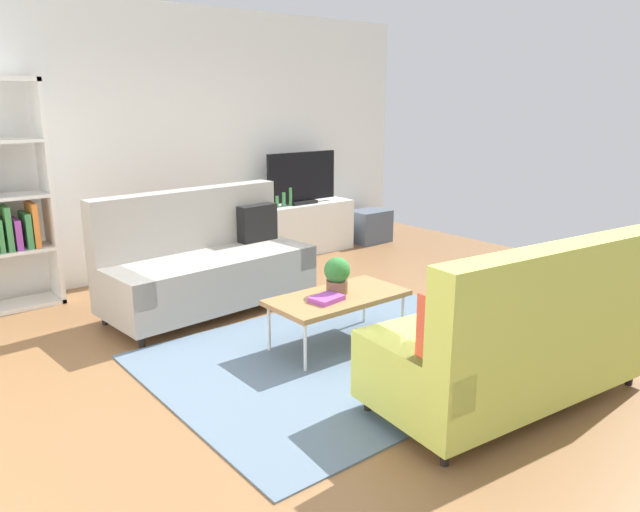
% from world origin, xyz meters
% --- Properties ---
extents(ground_plane, '(7.68, 7.68, 0.00)m').
position_xyz_m(ground_plane, '(0.00, 0.00, 0.00)').
color(ground_plane, brown).
extents(wall_far, '(6.40, 0.12, 2.90)m').
position_xyz_m(wall_far, '(0.00, 2.80, 1.45)').
color(wall_far, white).
rests_on(wall_far, ground_plane).
extents(area_rug, '(2.90, 2.20, 0.01)m').
position_xyz_m(area_rug, '(-0.13, -0.31, 0.01)').
color(area_rug, slate).
rests_on(area_rug, ground_plane).
extents(couch_beige, '(1.96, 0.99, 1.10)m').
position_xyz_m(couch_beige, '(-0.47, 1.32, 0.44)').
color(couch_beige, gray).
rests_on(couch_beige, ground_plane).
extents(couch_green, '(1.98, 1.03, 1.10)m').
position_xyz_m(couch_green, '(0.20, -1.52, 0.45)').
color(couch_green, '#C1CC51').
rests_on(couch_green, ground_plane).
extents(coffee_table, '(1.10, 0.56, 0.42)m').
position_xyz_m(coffee_table, '(-0.08, -0.11, 0.39)').
color(coffee_table, '#9E7042').
rests_on(coffee_table, ground_plane).
extents(tv_console, '(1.40, 0.44, 0.64)m').
position_xyz_m(tv_console, '(1.49, 2.46, 0.32)').
color(tv_console, silver).
rests_on(tv_console, ground_plane).
extents(tv, '(1.00, 0.20, 0.64)m').
position_xyz_m(tv, '(1.49, 2.44, 0.95)').
color(tv, black).
rests_on(tv, tv_console).
extents(storage_trunk, '(0.52, 0.40, 0.44)m').
position_xyz_m(storage_trunk, '(2.59, 2.36, 0.22)').
color(storage_trunk, '#4C5666').
rests_on(storage_trunk, ground_plane).
extents(potted_plant, '(0.21, 0.21, 0.29)m').
position_xyz_m(potted_plant, '(-0.05, -0.06, 0.57)').
color(potted_plant, brown).
rests_on(potted_plant, coffee_table).
extents(table_book_0, '(0.27, 0.22, 0.04)m').
position_xyz_m(table_book_0, '(-0.23, -0.16, 0.44)').
color(table_book_0, purple).
rests_on(table_book_0, coffee_table).
extents(vase_0, '(0.13, 0.13, 0.15)m').
position_xyz_m(vase_0, '(0.91, 2.51, 0.71)').
color(vase_0, '#33B29E').
rests_on(vase_0, tv_console).
extents(bottle_0, '(0.05, 0.05, 0.14)m').
position_xyz_m(bottle_0, '(1.09, 2.42, 0.71)').
color(bottle_0, '#3F8C4C').
rests_on(bottle_0, tv_console).
extents(bottle_1, '(0.05, 0.05, 0.18)m').
position_xyz_m(bottle_1, '(1.19, 2.42, 0.73)').
color(bottle_1, '#3F8C4C').
rests_on(bottle_1, tv_console).
extents(bottle_2, '(0.05, 0.05, 0.22)m').
position_xyz_m(bottle_2, '(1.29, 2.42, 0.75)').
color(bottle_2, '#3F8C4C').
rests_on(bottle_2, tv_console).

